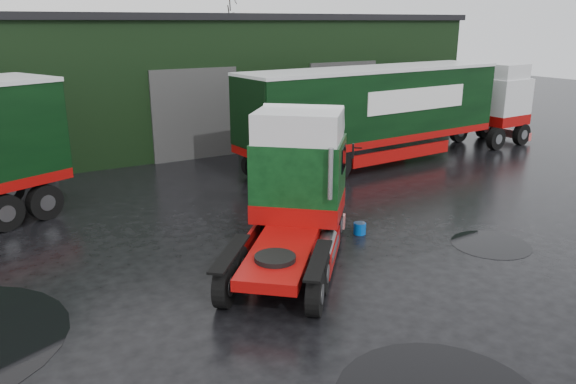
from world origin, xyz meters
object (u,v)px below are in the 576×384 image
object	(u,v)px
hero_tractor	(287,197)
lorry_right	(373,117)
warehouse	(152,77)
tree_back_b	(216,52)
wash_bucket	(360,228)

from	to	relation	value
hero_tractor	lorry_right	bearing A→B (deg)	81.91
warehouse	tree_back_b	bearing A→B (deg)	51.34
warehouse	lorry_right	distance (m)	12.58
wash_bucket	tree_back_b	xyz separation A→B (m)	(7.47, 27.32, 3.58)
lorry_right	wash_bucket	bearing A→B (deg)	-44.61
hero_tractor	lorry_right	distance (m)	11.24
lorry_right	hero_tractor	bearing A→B (deg)	-52.97
lorry_right	wash_bucket	world-z (taller)	lorry_right
hero_tractor	wash_bucket	distance (m)	3.65
lorry_right	wash_bucket	size ratio (longest dim) A/B	44.02
wash_bucket	hero_tractor	bearing A→B (deg)	-161.46
warehouse	lorry_right	world-z (taller)	warehouse
lorry_right	wash_bucket	xyz separation A→B (m)	(-5.47, -6.32, -1.92)
lorry_right	warehouse	bearing A→B (deg)	-155.13
wash_bucket	tree_back_b	world-z (taller)	tree_back_b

